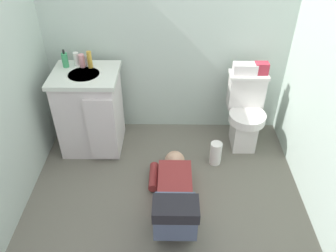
{
  "coord_description": "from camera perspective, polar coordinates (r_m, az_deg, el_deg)",
  "views": [
    {
      "loc": [
        0.05,
        -1.96,
        2.25
      ],
      "look_at": [
        0.02,
        0.45,
        0.45
      ],
      "focal_mm": 36.24,
      "sensor_mm": 36.0,
      "label": 1
    }
  ],
  "objects": [
    {
      "name": "bottle_white",
      "position": [
        3.27,
        -15.14,
        10.82
      ],
      "size": [
        0.05,
        0.05,
        0.13
      ],
      "primitive_type": "cylinder",
      "color": "white",
      "rests_on": "vanity_cabinet"
    },
    {
      "name": "toiletry_bag",
      "position": [
        3.29,
        15.44,
        9.36
      ],
      "size": [
        0.12,
        0.09,
        0.11
      ],
      "primitive_type": "cube",
      "color": "#B22D3F",
      "rests_on": "toilet"
    },
    {
      "name": "person_plumber",
      "position": [
        2.76,
        1.07,
        -11.86
      ],
      "size": [
        0.39,
        1.06,
        0.52
      ],
      "color": "maroon",
      "rests_on": "ground_plane"
    },
    {
      "name": "toilet",
      "position": [
        3.4,
        12.86,
        2.2
      ],
      "size": [
        0.36,
        0.46,
        0.75
      ],
      "color": "white",
      "rests_on": "ground_plane"
    },
    {
      "name": "bottle_pink",
      "position": [
        3.24,
        -14.28,
        10.61
      ],
      "size": [
        0.05,
        0.05,
        0.12
      ],
      "primitive_type": "cylinder",
      "color": "pink",
      "rests_on": "vanity_cabinet"
    },
    {
      "name": "tissue_box",
      "position": [
        3.26,
        12.84,
        9.4
      ],
      "size": [
        0.22,
        0.11,
        0.1
      ],
      "primitive_type": "cube",
      "color": "silver",
      "rests_on": "toilet"
    },
    {
      "name": "paper_towel_roll",
      "position": [
        3.26,
        8.02,
        -4.55
      ],
      "size": [
        0.11,
        0.11,
        0.23
      ],
      "primitive_type": "cylinder",
      "color": "white",
      "rests_on": "ground_plane"
    },
    {
      "name": "soap_dispenser",
      "position": [
        3.27,
        -16.94,
        10.59
      ],
      "size": [
        0.06,
        0.06,
        0.17
      ],
      "color": "#3BA062",
      "rests_on": "vanity_cabinet"
    },
    {
      "name": "ground_plane",
      "position": [
        3.0,
        -0.45,
        -12.44
      ],
      "size": [
        2.85,
        3.16,
        0.04
      ],
      "primitive_type": "cube",
      "color": "#666357"
    },
    {
      "name": "wall_back",
      "position": [
        3.25,
        -0.15,
        17.96
      ],
      "size": [
        2.51,
        0.08,
        2.4
      ],
      "primitive_type": "cube",
      "color": "#B5C7BB",
      "rests_on": "ground_plane"
    },
    {
      "name": "vanity_cabinet",
      "position": [
        3.34,
        -12.9,
        2.54
      ],
      "size": [
        0.6,
        0.53,
        0.82
      ],
      "color": "silver",
      "rests_on": "ground_plane"
    },
    {
      "name": "faucet",
      "position": [
        3.25,
        -13.54,
        10.61
      ],
      "size": [
        0.02,
        0.02,
        0.1
      ],
      "primitive_type": "cylinder",
      "color": "silver",
      "rests_on": "vanity_cabinet"
    },
    {
      "name": "bottle_amber",
      "position": [
        3.19,
        -13.04,
        10.81
      ],
      "size": [
        0.04,
        0.04,
        0.16
      ],
      "primitive_type": "cylinder",
      "color": "gold",
      "rests_on": "vanity_cabinet"
    }
  ]
}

